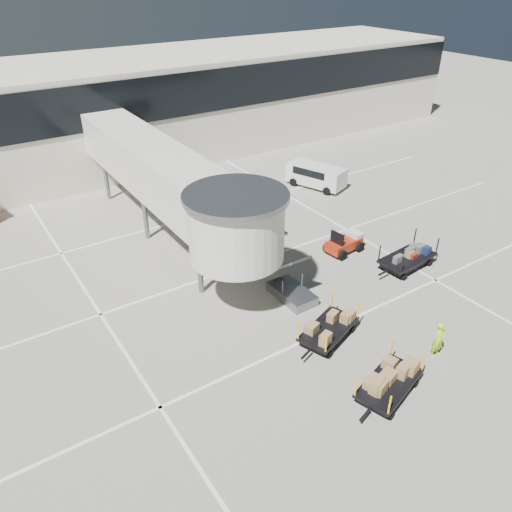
% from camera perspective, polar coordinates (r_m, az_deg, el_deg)
% --- Properties ---
extents(ground, '(140.00, 140.00, 0.00)m').
position_cam_1_polar(ground, '(23.54, 14.35, -9.45)').
color(ground, '#9D998C').
rests_on(ground, ground).
extents(lane_markings, '(40.00, 30.00, 0.02)m').
position_cam_1_polar(lane_markings, '(28.85, 0.09, -0.11)').
color(lane_markings, white).
rests_on(lane_markings, ground).
extents(terminal, '(64.00, 12.11, 15.20)m').
position_cam_1_polar(terminal, '(44.84, -14.87, 16.01)').
color(terminal, beige).
rests_on(terminal, ground).
extents(jet_bridge, '(5.70, 20.40, 6.03)m').
position_cam_1_polar(jet_bridge, '(27.82, -9.04, 8.13)').
color(jet_bridge, silver).
rests_on(jet_bridge, ground).
extents(baggage_tug, '(2.37, 1.65, 1.48)m').
position_cam_1_polar(baggage_tug, '(29.63, 10.09, 1.45)').
color(baggage_tug, maroon).
rests_on(baggage_tug, ground).
extents(suitcase_cart, '(4.14, 1.95, 1.60)m').
position_cam_1_polar(suitcase_cart, '(28.90, 16.87, -0.26)').
color(suitcase_cart, black).
rests_on(suitcase_cart, ground).
extents(box_cart_near, '(3.82, 2.46, 1.48)m').
position_cam_1_polar(box_cart_near, '(22.86, 8.24, -8.29)').
color(box_cart_near, black).
rests_on(box_cart_near, ground).
extents(box_cart_far, '(3.86, 2.36, 1.48)m').
position_cam_1_polar(box_cart_far, '(20.78, 14.97, -13.78)').
color(box_cart_far, black).
rests_on(box_cart_far, ground).
extents(ground_worker, '(0.65, 0.44, 1.76)m').
position_cam_1_polar(ground_worker, '(22.93, 20.17, -8.96)').
color(ground_worker, '#A8E718').
rests_on(ground_worker, ground).
extents(minivan, '(3.14, 4.68, 1.65)m').
position_cam_1_polar(minivan, '(38.09, 6.75, 9.29)').
color(minivan, silver).
rests_on(minivan, ground).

